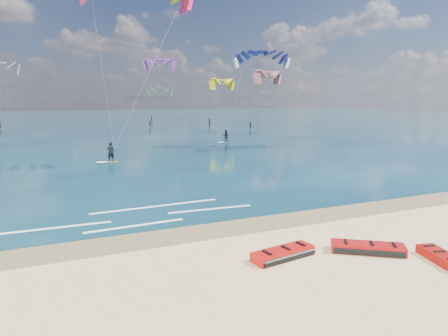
% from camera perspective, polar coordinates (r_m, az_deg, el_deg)
% --- Properties ---
extents(ground, '(320.00, 320.00, 0.00)m').
position_cam_1_polar(ground, '(54.53, -17.62, 2.96)').
color(ground, tan).
rests_on(ground, ground).
extents(wet_sand_strip, '(320.00, 2.40, 0.01)m').
position_cam_1_polar(wet_sand_strip, '(18.82, -5.29, -9.31)').
color(wet_sand_strip, brown).
rests_on(wet_sand_strip, ground).
extents(sea, '(320.00, 200.00, 0.04)m').
position_cam_1_polar(sea, '(118.19, -20.97, 6.31)').
color(sea, '#092434').
rests_on(sea, ground).
extents(packed_kite_left, '(3.02, 1.62, 0.44)m').
position_cam_1_polar(packed_kite_left, '(16.25, 8.41, -12.59)').
color(packed_kite_left, red).
rests_on(packed_kite_left, ground).
extents(packed_kite_mid, '(3.25, 2.78, 0.45)m').
position_cam_1_polar(packed_kite_mid, '(17.60, 19.80, -11.29)').
color(packed_kite_mid, '#B10C0C').
rests_on(packed_kite_mid, ground).
extents(packed_kite_right, '(1.64, 2.46, 0.41)m').
position_cam_1_polar(packed_kite_right, '(17.85, 28.55, -11.64)').
color(packed_kite_right, '#9F0C06').
rests_on(packed_kite_right, ground).
extents(kitesurfer_main, '(10.26, 6.80, 18.10)m').
position_cam_1_polar(kitesurfer_main, '(37.59, -14.16, 14.71)').
color(kitesurfer_main, '#C3DF1A').
rests_on(kitesurfer_main, sea).
extents(kitesurfer_far, '(8.52, 8.10, 13.29)m').
position_cam_1_polar(kitesurfer_far, '(53.76, 2.86, 10.72)').
color(kitesurfer_far, yellow).
rests_on(kitesurfer_far, sea).
extents(shoreline_foam, '(14.42, 3.61, 0.01)m').
position_cam_1_polar(shoreline_foam, '(21.72, -12.59, -6.75)').
color(shoreline_foam, white).
rests_on(shoreline_foam, ground).
extents(distant_kites, '(86.46, 47.94, 13.78)m').
position_cam_1_polar(distant_kites, '(86.52, -20.23, 9.08)').
color(distant_kites, '#D63FA8').
rests_on(distant_kites, ground).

